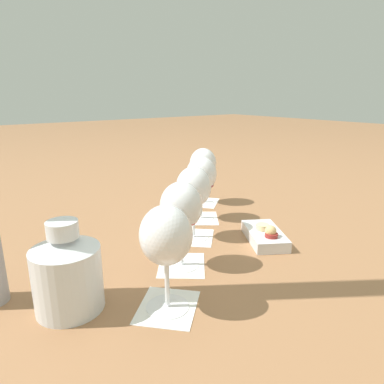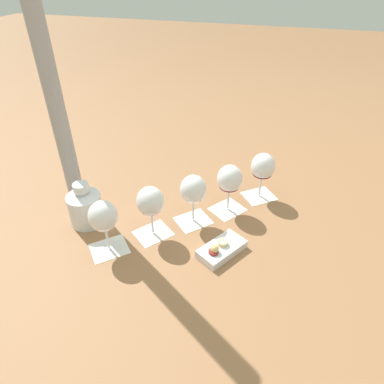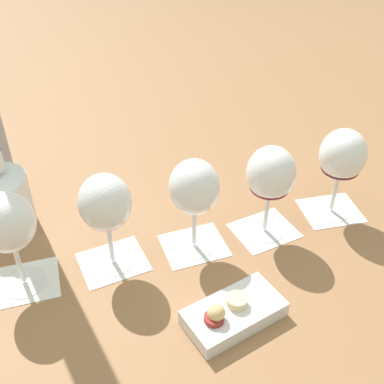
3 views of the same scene
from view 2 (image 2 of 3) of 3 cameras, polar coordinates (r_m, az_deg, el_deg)
ground_plane at (r=1.23m, az=-0.08°, el=-4.74°), size 8.00×8.00×0.00m
tasting_card_0 at (r=1.16m, az=-13.62°, el=-9.14°), size 0.15×0.15×0.00m
tasting_card_1 at (r=1.19m, az=-6.49°, el=-6.82°), size 0.15×0.15×0.00m
tasting_card_2 at (r=1.23m, az=0.26°, el=-4.63°), size 0.15×0.15×0.00m
tasting_card_3 at (r=1.29m, az=5.91°, el=-2.86°), size 0.15×0.15×0.00m
tasting_card_4 at (r=1.37m, az=11.08°, el=-0.64°), size 0.15×0.15×0.00m
wine_glass_0 at (r=1.07m, az=-14.54°, el=-4.27°), size 0.09×0.09×0.19m
wine_glass_1 at (r=1.11m, az=-6.92°, el=-1.93°), size 0.09×0.09×0.19m
wine_glass_2 at (r=1.16m, az=0.27°, el=0.21°), size 0.09×0.09×0.19m
wine_glass_3 at (r=1.21m, az=6.27°, el=1.87°), size 0.09×0.09×0.19m
wine_glass_4 at (r=1.30m, az=11.71°, el=3.89°), size 0.09×0.09×0.19m
ceramic_vase at (r=1.24m, az=-17.39°, el=-2.25°), size 0.12×0.12×0.16m
snack_dish at (r=1.11m, az=4.88°, el=-9.43°), size 0.18×0.15×0.06m
umbrella_pole at (r=1.19m, az=-23.28°, el=19.42°), size 0.06×0.06×1.04m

